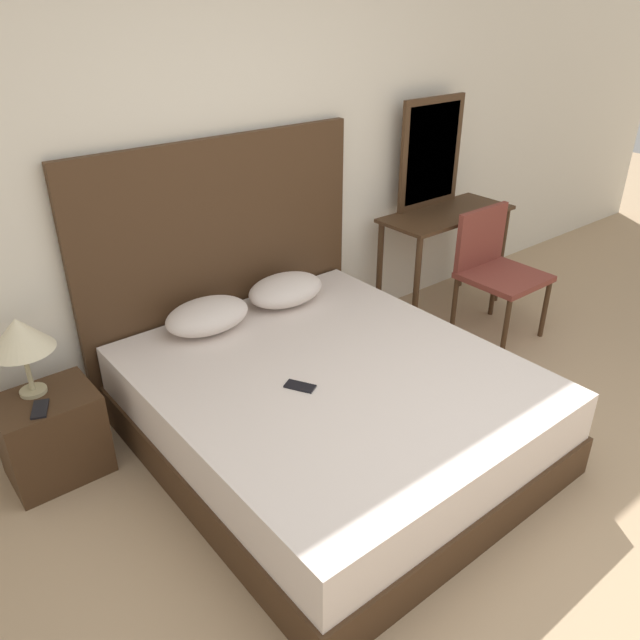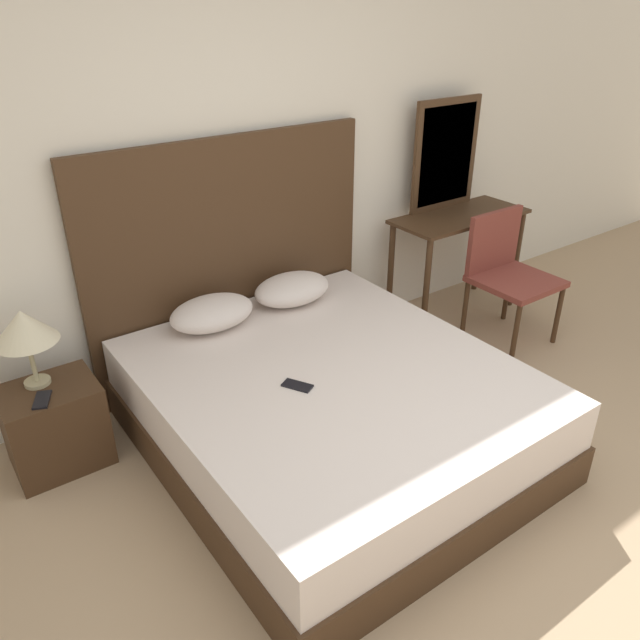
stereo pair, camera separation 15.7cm
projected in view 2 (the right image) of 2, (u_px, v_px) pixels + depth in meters
ground_plane at (510, 567)px, 2.72m from camera, size 16.00×16.00×0.00m
wall_back at (240, 158)px, 3.69m from camera, size 10.00×0.06×2.70m
bed at (331, 409)px, 3.34m from camera, size 1.77×2.02×0.49m
headboard at (232, 261)px, 3.84m from camera, size 1.86×0.05×1.51m
pillow_left at (212, 313)px, 3.60m from camera, size 0.50×0.35×0.18m
pillow_right at (292, 289)px, 3.89m from camera, size 0.50×0.35×0.18m
phone_on_bed at (297, 386)px, 3.09m from camera, size 0.13×0.17×0.01m
nightstand at (56, 426)px, 3.23m from camera, size 0.47×0.37×0.46m
table_lamp at (24, 328)px, 3.01m from camera, size 0.31×0.31×0.42m
phone_on_nightstand at (42, 400)px, 3.03m from camera, size 0.12×0.17×0.01m
vanity_desk at (458, 234)px, 4.57m from camera, size 1.04×0.45×0.79m
vanity_mirror at (446, 155)px, 4.46m from camera, size 0.60×0.03×0.78m
chair at (507, 268)px, 4.32m from camera, size 0.52×0.50×0.89m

